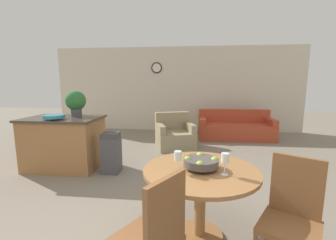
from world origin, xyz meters
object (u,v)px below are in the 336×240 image
(dining_table, at_px, (200,185))
(couch, at_px, (235,129))
(fruit_bowl, at_px, (201,162))
(wine_glass_right, at_px, (225,159))
(potted_plant, at_px, (76,102))
(dining_chair_near_left, at_px, (153,234))
(trash_bin, at_px, (111,153))
(armchair, at_px, (175,136))
(teal_bowl, at_px, (54,117))
(wine_glass_left, at_px, (178,157))
(kitchen_island, at_px, (64,143))
(dining_chair_near_right, at_px, (292,213))

(dining_table, height_order, couch, couch)
(dining_table, distance_m, fruit_bowl, 0.23)
(wine_glass_right, distance_m, couch, 4.58)
(fruit_bowl, relative_size, potted_plant, 0.71)
(dining_table, height_order, dining_chair_near_left, dining_chair_near_left)
(trash_bin, bearing_deg, armchair, 60.29)
(fruit_bowl, xyz_separation_m, armchair, (-0.51, 3.24, -0.51))
(teal_bowl, bearing_deg, dining_chair_near_left, -46.17)
(dining_table, relative_size, wine_glass_left, 5.49)
(wine_glass_right, distance_m, potted_plant, 3.20)
(teal_bowl, height_order, trash_bin, teal_bowl)
(kitchen_island, bearing_deg, couch, 36.67)
(kitchen_island, bearing_deg, armchair, 39.19)
(kitchen_island, height_order, teal_bowl, teal_bowl)
(dining_chair_near_left, height_order, trash_bin, dining_chair_near_left)
(wine_glass_left, bearing_deg, fruit_bowl, 27.56)
(armchair, bearing_deg, dining_chair_near_right, -88.77)
(dining_chair_near_right, xyz_separation_m, fruit_bowl, (-0.71, 0.34, 0.27))
(teal_bowl, bearing_deg, trash_bin, 4.96)
(armchair, bearing_deg, dining_chair_near_left, -105.19)
(wine_glass_left, relative_size, armchair, 0.19)
(dining_chair_near_left, distance_m, wine_glass_left, 0.71)
(dining_chair_near_left, xyz_separation_m, potted_plant, (-1.91, 2.60, 0.68))
(wine_glass_left, distance_m, couch, 4.67)
(couch, bearing_deg, kitchen_island, -145.19)
(wine_glass_left, height_order, trash_bin, wine_glass_left)
(dining_chair_near_left, relative_size, teal_bowl, 2.74)
(dining_chair_near_left, distance_m, dining_chair_near_right, 1.12)
(armchair, bearing_deg, dining_table, -98.68)
(kitchen_island, bearing_deg, fruit_bowl, -34.92)
(dining_chair_near_left, relative_size, potted_plant, 2.04)
(dining_chair_near_left, relative_size, wine_glass_right, 4.74)
(dining_table, height_order, wine_glass_right, wine_glass_right)
(dining_chair_near_left, bearing_deg, fruit_bowl, 5.77)
(dining_chair_near_right, xyz_separation_m, couch, (0.42, 4.66, -0.24))
(wine_glass_right, relative_size, potted_plant, 0.43)
(dining_chair_near_right, relative_size, kitchen_island, 0.73)
(kitchen_island, relative_size, teal_bowl, 3.74)
(potted_plant, xyz_separation_m, armchair, (1.75, 1.35, -0.92))
(teal_bowl, distance_m, potted_plant, 0.51)
(wine_glass_left, distance_m, potted_plant, 2.88)
(armchair, bearing_deg, potted_plant, -159.92)
(fruit_bowl, height_order, wine_glass_left, wine_glass_left)
(fruit_bowl, distance_m, potted_plant, 2.97)
(dining_chair_near_right, distance_m, fruit_bowl, 0.84)
(dining_table, height_order, kitchen_island, kitchen_island)
(wine_glass_right, xyz_separation_m, armchair, (-0.71, 3.37, -0.59))
(dining_chair_near_right, bearing_deg, potted_plant, -5.60)
(wine_glass_right, height_order, kitchen_island, kitchen_island)
(dining_table, bearing_deg, couch, 75.36)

